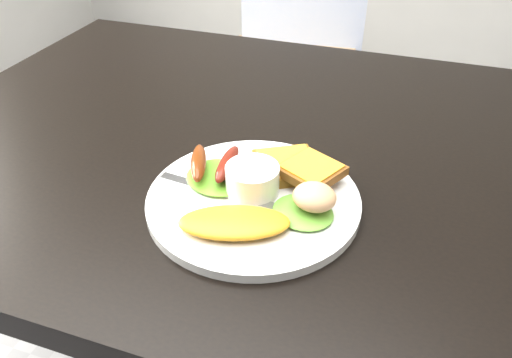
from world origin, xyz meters
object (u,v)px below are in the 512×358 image
(person, at_px, (409,11))
(plate, at_px, (253,200))
(dining_table, at_px, (292,154))
(dining_chair, at_px, (286,69))

(person, height_order, plate, person)
(dining_table, relative_size, plate, 4.48)
(dining_table, bearing_deg, person, 81.49)
(dining_table, relative_size, dining_chair, 2.71)
(plate, bearing_deg, person, 82.46)
(dining_table, distance_m, person, 0.75)
(person, bearing_deg, dining_chair, -29.40)
(dining_chair, bearing_deg, plate, -82.69)
(dining_table, distance_m, dining_chair, 1.00)
(dining_table, xyz_separation_m, dining_chair, (-0.26, 0.93, -0.28))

